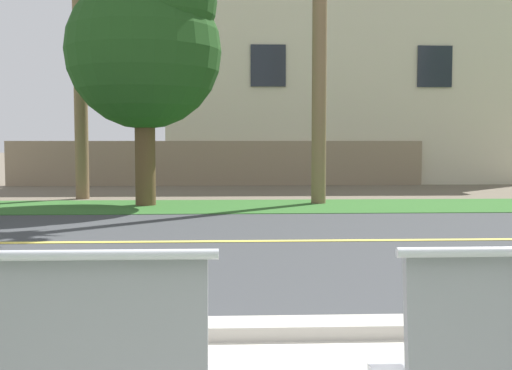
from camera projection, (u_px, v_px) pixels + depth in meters
The scene contains 8 objects.
ground_plane at pixel (246, 227), 9.98m from camera, with size 140.00×140.00×0.00m, color #665B4C.
curb_edge at pixel (268, 329), 4.35m from camera, with size 44.00×0.30×0.11m, color #ADA89E.
street_asphalt at pixel (249, 241), 8.49m from camera, with size 52.00×8.00×0.01m, color #383A3D.
road_centre_line at pixel (249, 241), 8.49m from camera, with size 48.00×0.14×0.01m, color #E0CC4C.
far_verge_grass at pixel (242, 206), 13.10m from camera, with size 48.00×2.80×0.02m, color #2D6026.
shade_tree_far_left at pixel (148, 40), 13.00m from camera, with size 3.28×3.28×5.41m.
garden_wall at pixel (216, 163), 19.47m from camera, with size 13.00×0.36×1.40m, color gray.
house_across_street at pixel (334, 77), 22.63m from camera, with size 12.66×6.91×7.41m.
Camera 1 is at (-0.27, -1.91, 1.37)m, focal length 43.42 mm.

